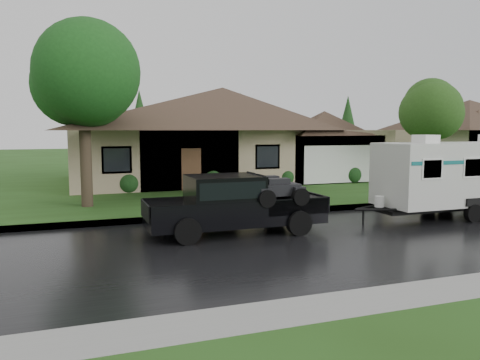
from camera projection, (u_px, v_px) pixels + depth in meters
name	position (u px, v px, depth m)	size (l,w,h in m)	color
ground	(293.00, 226.00, 15.46)	(140.00, 140.00, 0.00)	#274A17
road	(323.00, 239.00, 13.59)	(140.00, 8.00, 0.01)	black
curb	(266.00, 213.00, 17.56)	(140.00, 0.50, 0.15)	gray
lawn	(188.00, 179.00, 29.51)	(140.00, 26.00, 0.15)	#274A17
house_main	(228.00, 123.00, 28.80)	(19.44, 10.80, 6.90)	tan
house_neighbor	(472.00, 128.00, 35.96)	(15.12, 9.72, 6.45)	tan
tree_left_green	(83.00, 83.00, 18.02)	(4.18, 4.18, 6.93)	#382B1E
tree_right_green	(432.00, 111.00, 24.90)	(3.50, 3.50, 5.79)	#382B1E
shrub_row	(250.00, 178.00, 24.77)	(13.60, 1.00, 1.00)	#143814
pickup_truck	(232.00, 203.00, 14.22)	(5.42, 2.06, 1.81)	black
travel_trailer	(460.00, 173.00, 17.09)	(6.68, 2.35, 3.00)	silver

